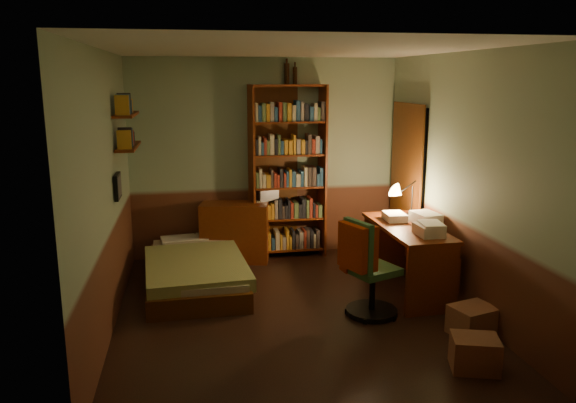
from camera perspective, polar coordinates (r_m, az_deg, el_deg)
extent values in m
cube|color=black|center=(5.86, 0.43, -11.19)|extent=(3.50, 4.00, 0.02)
cube|color=silver|center=(5.38, 0.48, 15.33)|extent=(3.50, 4.00, 0.02)
cube|color=gray|center=(7.43, -2.36, 4.39)|extent=(3.50, 0.02, 2.60)
cube|color=gray|center=(5.44, -18.11, 0.81)|extent=(0.02, 4.00, 2.60)
cube|color=gray|center=(6.04, 17.13, 1.97)|extent=(0.02, 4.00, 2.60)
cube|color=gray|center=(3.57, 6.31, -4.58)|extent=(3.50, 0.02, 2.60)
cube|color=black|center=(7.23, 12.07, 1.50)|extent=(0.06, 0.90, 2.00)
cube|color=#47230A|center=(7.22, 11.81, 1.49)|extent=(0.02, 0.98, 2.08)
cube|color=olive|center=(6.58, -9.37, -5.89)|extent=(1.09, 1.97, 0.58)
cube|color=#5C230B|center=(7.33, -5.40, -3.08)|extent=(0.93, 0.60, 0.77)
cube|color=#B2B2B7|center=(7.39, -2.22, 0.72)|extent=(0.32, 0.28, 0.14)
cube|color=#5C230B|center=(7.34, -0.04, 2.96)|extent=(1.00, 0.42, 2.26)
cylinder|color=black|center=(7.35, -0.12, 12.85)|extent=(0.07, 0.07, 0.26)
cylinder|color=black|center=(7.37, 0.71, 12.67)|extent=(0.07, 0.07, 0.22)
cube|color=#5C230B|center=(6.41, 11.94, -5.68)|extent=(0.62, 1.42, 0.75)
cube|color=silver|center=(6.40, 13.82, -1.68)|extent=(0.29, 0.36, 0.13)
cone|color=black|center=(6.74, 12.54, 1.03)|extent=(0.23, 0.23, 0.58)
cube|color=#315D32|center=(5.67, 8.65, -6.22)|extent=(0.68, 0.64, 1.08)
cube|color=#AA2E02|center=(5.66, 7.20, 1.79)|extent=(0.28, 0.41, 0.44)
cube|color=#5C230B|center=(6.46, -15.91, 5.40)|extent=(0.20, 0.90, 0.03)
cube|color=#5C230B|center=(6.43, -16.10, 8.49)|extent=(0.20, 0.90, 0.03)
cube|color=black|center=(6.03, -16.93, 1.49)|extent=(0.04, 0.32, 0.26)
cube|color=brown|center=(4.99, 18.44, -14.42)|extent=(0.44, 0.39, 0.28)
cube|color=brown|center=(5.59, 18.27, -11.41)|extent=(0.46, 0.41, 0.27)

